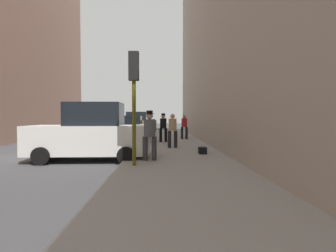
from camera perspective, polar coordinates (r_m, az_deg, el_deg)
The scene contains 13 objects.
ground_plane at distance 12.54m, azimuth -26.99°, elevation -6.03°, with size 120.00×120.00×0.00m, color #38383A.
sidewalk at distance 11.36m, azimuth 1.71°, elevation -6.25°, with size 4.00×40.00×0.15m, color gray.
parked_white_van at distance 10.61m, azimuth -16.35°, elevation -1.70°, with size 4.62×2.10×2.25m.
parked_dark_green_sedan at distance 16.48m, azimuth -11.06°, elevation -1.03°, with size 4.21×2.07×1.79m.
parked_silver_sedan at distance 21.95m, azimuth -8.70°, elevation -0.28°, with size 4.26×2.17×1.79m.
parked_bronze_suv at distance 27.85m, azimuth -7.21°, elevation 0.57°, with size 4.66×2.19×2.25m.
fire_hydrant at distance 14.09m, azimuth -5.27°, elevation -2.93°, with size 0.42×0.22×0.70m.
traffic_light at distance 8.44m, azimuth -7.44°, elevation 9.18°, with size 0.32×0.32×3.60m.
pedestrian_with_beanie at distance 9.33m, azimuth -4.03°, elevation -1.48°, with size 0.51×0.43×1.78m.
pedestrian_in_red_jacket at distance 18.39m, azimuth 3.57°, elevation 0.11°, with size 0.53×0.47×1.71m.
pedestrian_in_tan_coat at distance 13.21m, azimuth 1.00°, elevation -0.61°, with size 0.52×0.47×1.71m.
pedestrian_with_fedora at distance 16.26m, azimuth -1.04°, elevation -0.02°, with size 0.51×0.43×1.78m.
duffel_bag at distance 11.16m, azimuth 7.51°, elevation -5.30°, with size 0.32×0.44×0.28m.
Camera 1 is at (5.34, -11.22, 1.69)m, focal length 28.00 mm.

